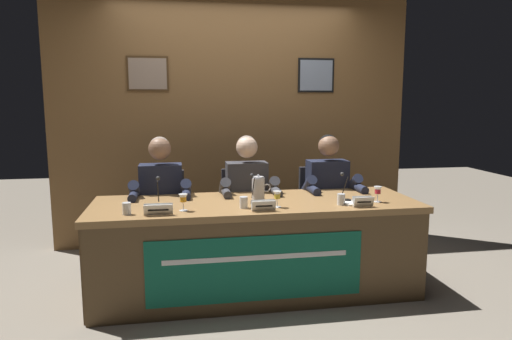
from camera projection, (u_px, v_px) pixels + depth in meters
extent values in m
plane|color=gray|center=(256.00, 290.00, 3.70)|extent=(12.00, 12.00, 0.00)
cube|color=brown|center=(234.00, 122.00, 4.84)|extent=(3.74, 0.12, 2.60)
cube|color=#4C3319|center=(148.00, 74.00, 4.56)|extent=(0.41, 0.02, 0.35)
cube|color=gray|center=(148.00, 74.00, 4.54)|extent=(0.37, 0.01, 0.31)
cube|color=black|center=(316.00, 75.00, 4.85)|extent=(0.39, 0.02, 0.36)
cube|color=#8C99AD|center=(316.00, 75.00, 4.84)|extent=(0.35, 0.01, 0.32)
cube|color=olive|center=(256.00, 204.00, 3.59)|extent=(2.54, 0.84, 0.05)
cube|color=brown|center=(266.00, 267.00, 3.26)|extent=(2.48, 0.04, 0.69)
cube|color=brown|center=(97.00, 258.00, 3.44)|extent=(0.08, 0.76, 0.69)
cube|color=brown|center=(398.00, 241.00, 3.85)|extent=(0.08, 0.76, 0.69)
cube|color=#14664C|center=(257.00, 269.00, 3.22)|extent=(1.55, 0.01, 0.48)
cube|color=white|center=(257.00, 258.00, 3.20)|extent=(1.32, 0.00, 0.04)
cylinder|color=black|center=(164.00, 271.00, 4.08)|extent=(0.44, 0.44, 0.02)
cylinder|color=black|center=(163.00, 248.00, 4.05)|extent=(0.05, 0.05, 0.40)
cube|color=#232328|center=(162.00, 225.00, 4.02)|extent=(0.44, 0.44, 0.03)
cube|color=#232328|center=(162.00, 194.00, 4.17)|extent=(0.40, 0.05, 0.44)
cylinder|color=black|center=(149.00, 262.00, 3.69)|extent=(0.10, 0.10, 0.45)
cylinder|color=black|center=(174.00, 261.00, 3.72)|extent=(0.10, 0.10, 0.45)
cylinder|color=black|center=(149.00, 224.00, 3.79)|extent=(0.13, 0.34, 0.13)
cylinder|color=black|center=(174.00, 223.00, 3.83)|extent=(0.13, 0.34, 0.13)
cube|color=#1E2338|center=(161.00, 192.00, 3.94)|extent=(0.36, 0.20, 0.48)
sphere|color=#8E664C|center=(160.00, 149.00, 3.86)|extent=(0.19, 0.19, 0.19)
sphere|color=gray|center=(160.00, 147.00, 3.88)|extent=(0.17, 0.17, 0.17)
cylinder|color=#1E2338|center=(135.00, 193.00, 3.80)|extent=(0.09, 0.30, 0.25)
cylinder|color=#1E2338|center=(186.00, 191.00, 3.87)|extent=(0.09, 0.30, 0.25)
cylinder|color=#1E2338|center=(133.00, 196.00, 3.65)|extent=(0.07, 0.24, 0.07)
cylinder|color=#1E2338|center=(186.00, 194.00, 3.72)|extent=(0.07, 0.24, 0.07)
cube|color=white|center=(158.00, 210.00, 3.14)|extent=(0.20, 0.03, 0.08)
cube|color=white|center=(158.00, 209.00, 3.17)|extent=(0.20, 0.03, 0.08)
cube|color=black|center=(158.00, 210.00, 3.13)|extent=(0.14, 0.01, 0.01)
cylinder|color=white|center=(183.00, 211.00, 3.28)|extent=(0.06, 0.06, 0.00)
cylinder|color=white|center=(183.00, 207.00, 3.27)|extent=(0.01, 0.01, 0.05)
cone|color=white|center=(183.00, 198.00, 3.26)|extent=(0.06, 0.06, 0.06)
cylinder|color=orange|center=(183.00, 199.00, 3.27)|extent=(0.04, 0.04, 0.04)
cylinder|color=silver|center=(127.00, 209.00, 3.17)|extent=(0.06, 0.06, 0.08)
cylinder|color=silver|center=(127.00, 211.00, 3.17)|extent=(0.05, 0.05, 0.05)
cylinder|color=black|center=(158.00, 206.00, 3.37)|extent=(0.06, 0.06, 0.02)
cylinder|color=black|center=(158.00, 191.00, 3.42)|extent=(0.01, 0.13, 0.18)
sphere|color=#2D2D2D|center=(158.00, 178.00, 3.47)|extent=(0.03, 0.03, 0.03)
cylinder|color=black|center=(246.00, 266.00, 4.20)|extent=(0.44, 0.44, 0.02)
cylinder|color=black|center=(246.00, 244.00, 4.17)|extent=(0.05, 0.05, 0.40)
cube|color=#232328|center=(246.00, 221.00, 4.14)|extent=(0.44, 0.44, 0.03)
cube|color=#232328|center=(243.00, 192.00, 4.30)|extent=(0.40, 0.05, 0.44)
cylinder|color=black|center=(241.00, 257.00, 3.81)|extent=(0.10, 0.10, 0.45)
cylinder|color=black|center=(264.00, 256.00, 3.85)|extent=(0.10, 0.10, 0.45)
cylinder|color=black|center=(238.00, 220.00, 3.92)|extent=(0.13, 0.34, 0.13)
cylinder|color=black|center=(261.00, 219.00, 3.95)|extent=(0.13, 0.34, 0.13)
cube|color=#38383D|center=(247.00, 189.00, 4.07)|extent=(0.36, 0.20, 0.48)
sphere|color=beige|center=(247.00, 147.00, 3.99)|extent=(0.19, 0.19, 0.19)
sphere|color=gray|center=(247.00, 145.00, 4.00)|extent=(0.17, 0.17, 0.17)
cylinder|color=#38383D|center=(224.00, 190.00, 3.93)|extent=(0.09, 0.30, 0.25)
cylinder|color=#38383D|center=(272.00, 188.00, 4.00)|extent=(0.09, 0.30, 0.25)
cylinder|color=#38383D|center=(226.00, 193.00, 3.77)|extent=(0.07, 0.24, 0.07)
cylinder|color=#38383D|center=(276.00, 191.00, 3.84)|extent=(0.07, 0.24, 0.07)
cube|color=white|center=(264.00, 206.00, 3.25)|extent=(0.17, 0.03, 0.08)
cube|color=white|center=(263.00, 205.00, 3.29)|extent=(0.17, 0.03, 0.08)
cube|color=black|center=(264.00, 206.00, 3.25)|extent=(0.12, 0.01, 0.01)
cylinder|color=white|center=(277.00, 207.00, 3.39)|extent=(0.06, 0.06, 0.00)
cylinder|color=white|center=(277.00, 203.00, 3.38)|extent=(0.01, 0.01, 0.05)
cone|color=white|center=(277.00, 195.00, 3.37)|extent=(0.06, 0.06, 0.06)
cylinder|color=yellow|center=(277.00, 196.00, 3.37)|extent=(0.04, 0.04, 0.04)
cylinder|color=silver|center=(244.00, 202.00, 3.36)|extent=(0.06, 0.06, 0.08)
cylinder|color=silver|center=(244.00, 205.00, 3.36)|extent=(0.05, 0.05, 0.05)
cylinder|color=black|center=(255.00, 202.00, 3.51)|extent=(0.06, 0.06, 0.02)
cylinder|color=black|center=(253.00, 188.00, 3.55)|extent=(0.01, 0.13, 0.18)
sphere|color=#2D2D2D|center=(252.00, 175.00, 3.60)|extent=(0.03, 0.03, 0.03)
cylinder|color=black|center=(324.00, 261.00, 4.33)|extent=(0.44, 0.44, 0.02)
cylinder|color=black|center=(325.00, 240.00, 4.30)|extent=(0.05, 0.05, 0.40)
cube|color=#232328|center=(325.00, 218.00, 4.27)|extent=(0.44, 0.44, 0.03)
cube|color=#232328|center=(319.00, 189.00, 4.43)|extent=(0.40, 0.05, 0.44)
cylinder|color=black|center=(326.00, 252.00, 3.94)|extent=(0.10, 0.10, 0.45)
cylinder|color=black|center=(348.00, 251.00, 3.97)|extent=(0.10, 0.10, 0.45)
cylinder|color=black|center=(322.00, 217.00, 4.04)|extent=(0.13, 0.34, 0.13)
cylinder|color=black|center=(343.00, 216.00, 4.08)|extent=(0.13, 0.34, 0.13)
cube|color=#1E2338|center=(327.00, 186.00, 4.19)|extent=(0.36, 0.20, 0.48)
sphere|color=#8E664C|center=(329.00, 146.00, 4.12)|extent=(0.19, 0.19, 0.19)
sphere|color=black|center=(328.00, 144.00, 4.13)|extent=(0.17, 0.17, 0.17)
cylinder|color=#1E2338|center=(308.00, 187.00, 4.06)|extent=(0.09, 0.30, 0.25)
cylinder|color=#1E2338|center=(353.00, 185.00, 4.13)|extent=(0.09, 0.30, 0.25)
cylinder|color=#1E2338|center=(313.00, 190.00, 3.90)|extent=(0.07, 0.24, 0.07)
cylinder|color=#1E2338|center=(360.00, 188.00, 3.97)|extent=(0.07, 0.24, 0.07)
cube|color=white|center=(364.00, 202.00, 3.38)|extent=(0.15, 0.03, 0.08)
cube|color=white|center=(362.00, 201.00, 3.42)|extent=(0.15, 0.03, 0.08)
cube|color=black|center=(364.00, 202.00, 3.38)|extent=(0.11, 0.01, 0.01)
cylinder|color=white|center=(377.00, 202.00, 3.56)|extent=(0.06, 0.06, 0.00)
cylinder|color=white|center=(377.00, 198.00, 3.56)|extent=(0.01, 0.01, 0.05)
cone|color=white|center=(378.00, 191.00, 3.55)|extent=(0.06, 0.06, 0.06)
cylinder|color=#B21E2D|center=(378.00, 191.00, 3.55)|extent=(0.04, 0.04, 0.04)
cylinder|color=silver|center=(341.00, 199.00, 3.46)|extent=(0.06, 0.06, 0.08)
cylinder|color=silver|center=(341.00, 201.00, 3.47)|extent=(0.05, 0.05, 0.05)
cylinder|color=black|center=(347.00, 201.00, 3.57)|extent=(0.06, 0.06, 0.02)
cylinder|color=black|center=(345.00, 187.00, 3.62)|extent=(0.01, 0.13, 0.18)
sphere|color=#2D2D2D|center=(342.00, 174.00, 3.66)|extent=(0.03, 0.03, 0.03)
cylinder|color=silver|center=(258.00, 189.00, 3.61)|extent=(0.10, 0.10, 0.18)
cylinder|color=silver|center=(258.00, 177.00, 3.60)|extent=(0.09, 0.08, 0.01)
sphere|color=silver|center=(258.00, 176.00, 3.59)|extent=(0.02, 0.02, 0.02)
torus|color=silver|center=(267.00, 188.00, 3.62)|extent=(0.07, 0.01, 0.07)
cube|color=white|center=(355.00, 203.00, 3.52)|extent=(0.23, 0.18, 0.01)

